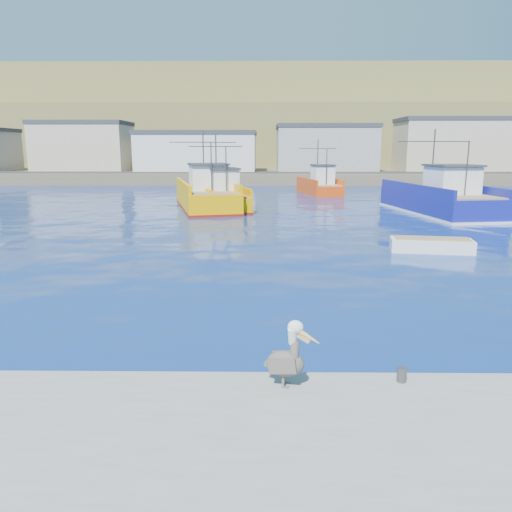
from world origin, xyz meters
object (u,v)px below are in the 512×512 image
Objects in this scene: trawler_yellow_a at (206,195)px; trawler_blue at (440,199)px; skiff_mid at (431,246)px; pelican at (287,358)px; skiff_far at (439,203)px; boat_orange at (320,185)px; trawler_yellow_b at (220,197)px.

trawler_blue is (19.04, -3.52, 0.01)m from trawler_yellow_a.
trawler_yellow_a is 23.02m from skiff_mid.
pelican is at bearing -81.07° from trawler_yellow_a.
trawler_blue is 5.52m from skiff_far.
boat_orange is (-7.61, 17.22, -0.10)m from trawler_blue.
boat_orange is at bearing 54.27° from trawler_yellow_b.
boat_orange is at bearing 93.56° from skiff_mid.
pelican is at bearing -113.91° from trawler_blue.
skiff_far is (19.66, 2.14, -0.72)m from trawler_yellow_b.
skiff_mid is 1.11× the size of skiff_far.
trawler_yellow_a is 3.23× the size of skiff_mid.
trawler_yellow_a is 34.73m from pelican.
skiff_far is (7.42, 20.28, -0.03)m from skiff_mid.
boat_orange is at bearing 82.83° from pelican.
trawler_blue is 33.68m from pelican.
trawler_blue is at bearing -9.53° from trawler_yellow_b.
trawler_yellow_b is at bearing 97.08° from pelican.
trawler_yellow_a is 20.94m from skiff_far.
trawler_yellow_b reaches higher than pelican.
trawler_yellow_a reaches higher than pelican.
boat_orange is 32.44m from skiff_mid.
skiff_far is (9.43, -12.09, -0.78)m from boat_orange.
boat_orange is at bearing 113.85° from trawler_blue.
trawler_yellow_b is 17.53m from boat_orange.
trawler_yellow_a is 3.57× the size of skiff_far.
trawler_yellow_a is 9.70× the size of pelican.
boat_orange reaches higher than skiff_mid.
trawler_blue is (17.85, -3.00, 0.16)m from trawler_yellow_b.
trawler_blue is at bearing 69.71° from skiff_mid.
skiff_far is 2.72× the size of pelican.
trawler_yellow_b is 7.61× the size of pelican.
pelican is (5.39, -34.31, -0.03)m from trawler_yellow_a.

